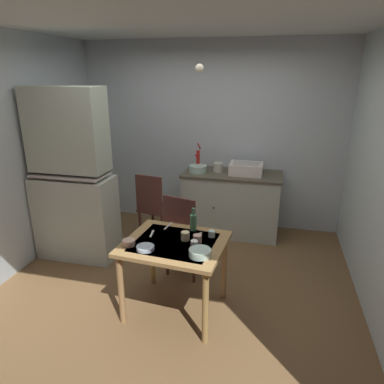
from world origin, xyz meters
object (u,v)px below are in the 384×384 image
Objects in this scene: sink_basin at (246,169)px; hand_pump at (198,158)px; chair_far_side at (184,234)px; serving_bowl_wide at (129,243)px; glass_bottle at (193,222)px; mixing_bowl_counter at (198,169)px; chair_by_counter at (154,206)px; hutch_cabinet at (73,182)px; dining_table at (175,252)px; mug_dark at (185,236)px.

hand_pump is (-0.68, 0.05, 0.09)m from sink_basin.
chair_far_side reaches higher than serving_bowl_wide.
serving_bowl_wide is 0.49× the size of glass_bottle.
mixing_bowl_counter is 0.25× the size of chair_far_side.
chair_by_counter is (-0.61, 0.72, -0.01)m from chair_far_side.
hand_pump is at bearing 42.92° from hutch_cabinet.
sink_basin is 3.88× the size of serving_bowl_wide.
chair_far_side reaches higher than dining_table.
hand_pump is 1.59× the size of mixing_bowl_counter.
glass_bottle is at bearing -102.74° from sink_basin.
hutch_cabinet is at bearing 140.42° from serving_bowl_wide.
hutch_cabinet is 8.86× the size of glass_bottle.
chair_by_counter is (-1.16, -0.53, -0.46)m from sink_basin.
hand_pump is at bearing 85.47° from serving_bowl_wide.
serving_bowl_wide is (-0.85, -2.03, -0.20)m from sink_basin.
glass_bottle is at bearing 42.34° from serving_bowl_wide.
hutch_cabinet reaches higher than chair_by_counter.
hutch_cabinet is at bearing -137.08° from hand_pump.
hutch_cabinet reaches higher than dining_table.
chair_by_counter is at bearing 130.40° from chair_far_side.
mug_dark is at bearing -74.17° from chair_far_side.
sink_basin is 2.21m from serving_bowl_wide.
hand_pump is at bearing 50.52° from chair_by_counter.
mixing_bowl_counter is at bearing 99.09° from mug_dark.
sink_basin is at bearing -3.79° from hand_pump.
hutch_cabinet reaches higher than chair_far_side.
chair_far_side is (0.14, -1.30, -0.54)m from hand_pump.
mixing_bowl_counter is 2.17× the size of serving_bowl_wide.
dining_table is at bearing -144.83° from mug_dark.
hand_pump is 1.67× the size of glass_bottle.
mixing_bowl_counter reaches higher than dining_table.
chair_by_counter is at bearing -155.44° from sink_basin.
chair_far_side is 0.95m from chair_by_counter.
mixing_bowl_counter is at bearing 44.17° from chair_by_counter.
hand_pump reaches higher than glass_bottle.
glass_bottle is (0.30, -1.54, -0.11)m from mixing_bowl_counter.
hutch_cabinet is 2.15× the size of chair_by_counter.
dining_table is 0.64m from chair_far_side.
hutch_cabinet is at bearing -139.94° from mixing_bowl_counter.
chair_by_counter is at bearing -135.83° from mixing_bowl_counter.
sink_basin is at bearing 67.37° from serving_bowl_wide.
mixing_bowl_counter is at bearing 40.06° from hutch_cabinet.
chair_far_side is 0.88m from serving_bowl_wide.
chair_by_counter is at bearing 126.92° from glass_bottle.
mixing_bowl_counter is 1.79m from mug_dark.
mixing_bowl_counter is 1.57m from glass_bottle.
hutch_cabinet is 1.66m from glass_bottle.
glass_bottle is at bearing -53.08° from chair_by_counter.
hutch_cabinet is 1.44m from serving_bowl_wide.
mixing_bowl_counter is (0.02, -0.10, -0.12)m from hand_pump.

